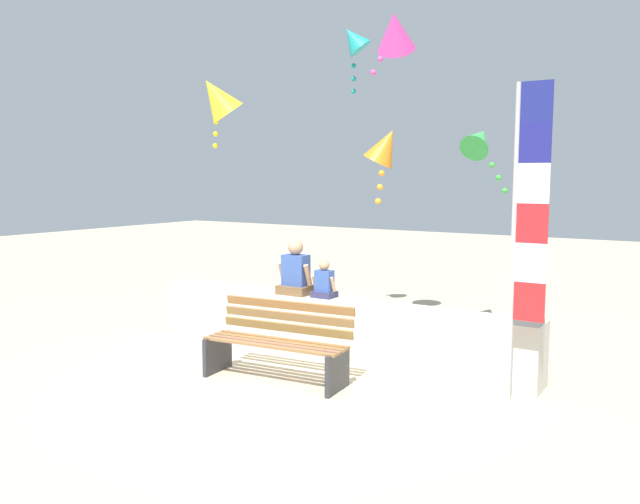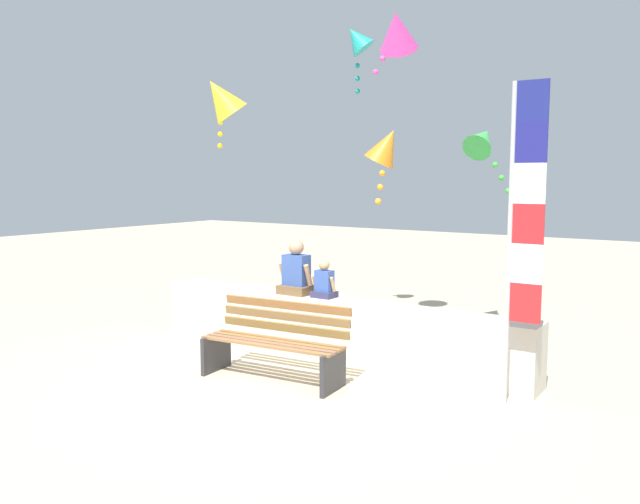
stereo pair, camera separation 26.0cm
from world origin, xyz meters
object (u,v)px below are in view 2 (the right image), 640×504
(person_adult, at_px, (296,273))
(kite_green, at_px, (483,140))
(kite_orange, at_px, (386,147))
(park_bench, at_px, (276,343))
(kite_magenta, at_px, (397,31))
(kite_teal, at_px, (357,40))
(person_child, at_px, (324,283))
(flag_banner, at_px, (521,221))
(kite_yellow, at_px, (221,98))

(person_adult, relative_size, kite_green, 0.70)
(kite_orange, bearing_deg, person_adult, -142.44)
(park_bench, bearing_deg, person_adult, 115.45)
(kite_magenta, distance_m, kite_orange, 1.69)
(person_adult, xyz_separation_m, kite_green, (1.81, 2.00, 1.80))
(person_adult, height_order, kite_teal, kite_teal)
(kite_orange, bearing_deg, park_bench, -101.49)
(person_child, relative_size, kite_green, 0.47)
(park_bench, bearing_deg, flag_banner, 14.94)
(person_child, height_order, kite_green, kite_green)
(park_bench, xyz_separation_m, kite_orange, (0.39, 1.91, 2.31))
(person_adult, bearing_deg, kite_orange, 37.56)
(person_child, bearing_deg, kite_green, 55.86)
(flag_banner, distance_m, kite_yellow, 5.41)
(kite_teal, height_order, kite_orange, kite_teal)
(kite_teal, height_order, kite_magenta, kite_magenta)
(flag_banner, relative_size, kite_teal, 3.21)
(person_adult, xyz_separation_m, kite_teal, (-0.06, 1.65, 3.33))
(flag_banner, distance_m, kite_magenta, 3.80)
(person_adult, distance_m, person_child, 0.46)
(flag_banner, bearing_deg, kite_green, 118.10)
(kite_orange, bearing_deg, kite_yellow, -177.99)
(kite_green, bearing_deg, flag_banner, -61.90)
(kite_yellow, relative_size, kite_green, 1.10)
(kite_yellow, bearing_deg, person_adult, -18.51)
(flag_banner, height_order, kite_teal, kite_teal)
(flag_banner, height_order, kite_yellow, kite_yellow)
(kite_orange, bearing_deg, kite_green, 55.93)
(person_child, relative_size, kite_magenta, 0.53)
(park_bench, xyz_separation_m, person_child, (-0.11, 1.18, 0.54))
(kite_yellow, bearing_deg, kite_magenta, 13.31)
(person_child, xyz_separation_m, kite_orange, (0.50, 0.73, 1.77))
(park_bench, xyz_separation_m, flag_banner, (2.58, 0.69, 1.47))
(person_adult, relative_size, flag_banner, 0.23)
(park_bench, height_order, person_adult, person_adult)
(park_bench, bearing_deg, kite_orange, 78.51)
(person_child, height_order, kite_teal, kite_teal)
(park_bench, distance_m, kite_orange, 3.02)
(person_adult, bearing_deg, person_child, 0.04)
(kite_yellow, distance_m, kite_magenta, 2.88)
(kite_magenta, bearing_deg, park_bench, -95.82)
(person_adult, bearing_deg, kite_magenta, 57.39)
(person_adult, bearing_deg, kite_teal, 92.10)
(person_adult, bearing_deg, kite_yellow, 161.49)
(person_child, bearing_deg, kite_yellow, 164.90)
(person_child, bearing_deg, kite_magenta, 74.20)
(kite_teal, xyz_separation_m, kite_orange, (1.01, -0.92, -1.65))
(park_bench, bearing_deg, kite_magenta, 84.18)
(park_bench, distance_m, kite_yellow, 4.37)
(kite_yellow, relative_size, kite_orange, 1.10)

